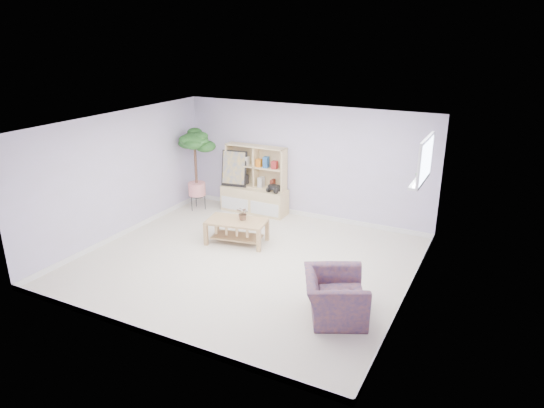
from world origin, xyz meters
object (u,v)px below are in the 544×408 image
at_px(floor_tree, 196,170).
at_px(armchair, 335,293).
at_px(coffee_table, 237,231).
at_px(storage_unit, 254,180).

xyz_separation_m(floor_tree, armchair, (4.25, -2.74, -0.55)).
bearing_deg(coffee_table, armchair, -42.32).
bearing_deg(coffee_table, storage_unit, 96.81).
bearing_deg(armchair, floor_tree, 31.59).
relative_size(storage_unit, coffee_table, 1.34).
distance_m(coffee_table, floor_tree, 2.21).
relative_size(coffee_table, floor_tree, 0.61).
xyz_separation_m(storage_unit, coffee_table, (0.51, -1.61, -0.52)).
height_order(storage_unit, floor_tree, floor_tree).
height_order(coffee_table, armchair, armchair).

